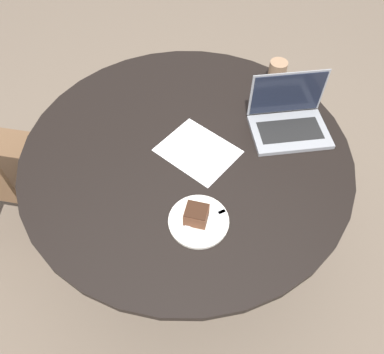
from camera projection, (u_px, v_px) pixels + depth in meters
ground_plane at (188, 236)px, 2.13m from camera, size 12.00×12.00×0.00m
dining_table at (187, 169)px, 1.63m from camera, size 1.35×1.35×0.76m
paper_document at (198, 151)px, 1.52m from camera, size 0.36×0.33×0.00m
plate at (199, 221)px, 1.32m from camera, size 0.22×0.22×0.01m
cake_slice at (196, 215)px, 1.29m from camera, size 0.11×0.11×0.06m
fork at (209, 218)px, 1.32m from camera, size 0.03×0.17×0.00m
coffee_glass at (277, 72)px, 1.74m from camera, size 0.08×0.08×0.11m
laptop at (289, 121)px, 1.57m from camera, size 0.32×0.38×0.23m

